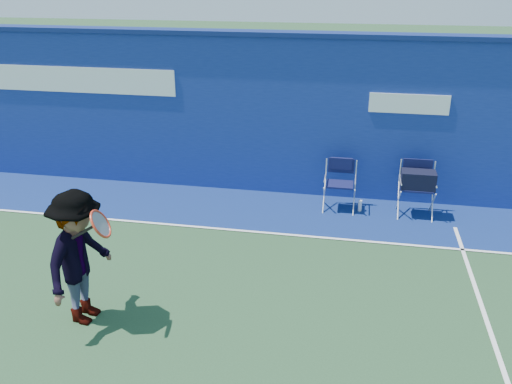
% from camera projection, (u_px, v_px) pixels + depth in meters
% --- Properties ---
extents(ground, '(80.00, 80.00, 0.00)m').
position_uv_depth(ground, '(111.00, 344.00, 6.46)').
color(ground, '#244427').
rests_on(ground, ground).
extents(stadium_wall, '(24.00, 0.50, 3.08)m').
position_uv_depth(stadium_wall, '(216.00, 111.00, 10.57)').
color(stadium_wall, navy).
rests_on(stadium_wall, ground).
extents(out_of_bounds_strip, '(24.00, 1.80, 0.01)m').
position_uv_depth(out_of_bounds_strip, '(204.00, 206.00, 10.17)').
color(out_of_bounds_strip, navy).
rests_on(out_of_bounds_strip, ground).
extents(court_lines, '(24.00, 12.00, 0.01)m').
position_uv_depth(court_lines, '(131.00, 314.00, 7.00)').
color(court_lines, white).
rests_on(court_lines, out_of_bounds_strip).
extents(directors_chair_left, '(0.55, 0.51, 0.92)m').
position_uv_depth(directors_chair_left, '(339.00, 194.00, 9.94)').
color(directors_chair_left, silver).
rests_on(directors_chair_left, ground).
extents(directors_chair_right, '(0.59, 0.53, 0.98)m').
position_uv_depth(directors_chair_right, '(416.00, 194.00, 9.64)').
color(directors_chair_right, silver).
rests_on(directors_chair_right, ground).
extents(water_bottle, '(0.07, 0.07, 0.21)m').
position_uv_depth(water_bottle, '(360.00, 206.00, 9.92)').
color(water_bottle, silver).
rests_on(water_bottle, ground).
extents(tennis_player, '(0.92, 1.20, 1.76)m').
position_uv_depth(tennis_player, '(80.00, 258.00, 6.60)').
color(tennis_player, '#EA4738').
rests_on(tennis_player, ground).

